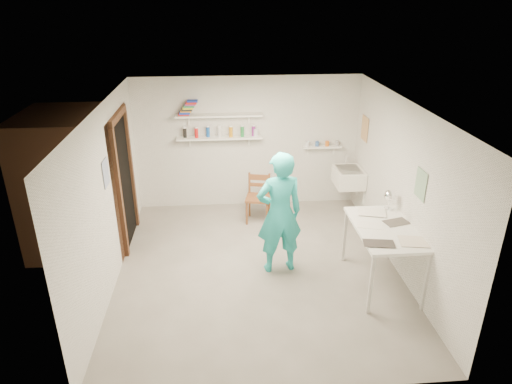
{
  "coord_description": "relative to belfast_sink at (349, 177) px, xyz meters",
  "views": [
    {
      "loc": [
        -0.5,
        -5.61,
        3.71
      ],
      "look_at": [
        0.0,
        0.4,
        1.05
      ],
      "focal_mm": 32.0,
      "sensor_mm": 36.0,
      "label": 1
    }
  ],
  "objects": [
    {
      "name": "ledge_pots",
      "position": [
        -0.4,
        0.47,
        0.48
      ],
      "size": [
        0.48,
        0.07,
        0.09
      ],
      "color": "silver",
      "rests_on": "ledge_shelf"
    },
    {
      "name": "wall_back",
      "position": [
        -1.75,
        0.56,
        0.5
      ],
      "size": [
        4.0,
        0.02,
        2.4
      ],
      "primitive_type": "cube",
      "color": "silver",
      "rests_on": "ground"
    },
    {
      "name": "door_jamb_near",
      "position": [
        -3.72,
        -1.15,
        0.3
      ],
      "size": [
        0.06,
        0.1,
        2.0
      ],
      "primitive_type": "cube",
      "color": "brown",
      "rests_on": "ground"
    },
    {
      "name": "poster_left",
      "position": [
        -3.74,
        -1.65,
        0.85
      ],
      "size": [
        0.01,
        0.28,
        0.36
      ],
      "primitive_type": "cube",
      "color": "#334C7F",
      "rests_on": "wall_left"
    },
    {
      "name": "poster_right_a",
      "position": [
        0.24,
        0.1,
        0.85
      ],
      "size": [
        0.01,
        0.34,
        0.42
      ],
      "primitive_type": "cube",
      "color": "#995933",
      "rests_on": "wall_right"
    },
    {
      "name": "desk_lamp",
      "position": [
        0.11,
        -1.66,
        0.39
      ],
      "size": [
        0.16,
        0.16,
        0.16
      ],
      "primitive_type": "sphere",
      "color": "white",
      "rests_on": "work_table"
    },
    {
      "name": "belfast_sink",
      "position": [
        0.0,
        0.0,
        0.0
      ],
      "size": [
        0.48,
        0.6,
        0.3
      ],
      "primitive_type": "cube",
      "color": "white",
      "rests_on": "wall_right"
    },
    {
      "name": "spray_cans",
      "position": [
        -2.25,
        0.43,
        0.75
      ],
      "size": [
        1.26,
        0.06,
        0.17
      ],
      "color": "black",
      "rests_on": "shelf_lower"
    },
    {
      "name": "shelf_upper",
      "position": [
        -2.25,
        0.43,
        1.05
      ],
      "size": [
        1.5,
        0.22,
        0.03
      ],
      "primitive_type": "cube",
      "color": "white",
      "rests_on": "wall_back"
    },
    {
      "name": "corridor_box",
      "position": [
        -4.45,
        -0.65,
        0.35
      ],
      "size": [
        1.4,
        1.5,
        2.1
      ],
      "primitive_type": "cube",
      "color": "brown",
      "rests_on": "ground"
    },
    {
      "name": "ceiling",
      "position": [
        -1.75,
        -1.7,
        1.71
      ],
      "size": [
        4.0,
        4.5,
        0.02
      ],
      "primitive_type": "cube",
      "color": "silver",
      "rests_on": "wall_back"
    },
    {
      "name": "work_table",
      "position": [
        -0.11,
        -2.18,
        -0.26
      ],
      "size": [
        0.78,
        1.31,
        0.87
      ],
      "primitive_type": "cube",
      "color": "white",
      "rests_on": "ground"
    },
    {
      "name": "wall_right",
      "position": [
        0.26,
        -1.7,
        0.5
      ],
      "size": [
        0.02,
        4.5,
        2.4
      ],
      "primitive_type": "cube",
      "color": "silver",
      "rests_on": "ground"
    },
    {
      "name": "wall_left",
      "position": [
        -3.76,
        -1.7,
        0.5
      ],
      "size": [
        0.02,
        4.5,
        2.4
      ],
      "primitive_type": "cube",
      "color": "silver",
      "rests_on": "ground"
    },
    {
      "name": "wall_clock",
      "position": [
        -1.42,
        -1.49,
        0.49
      ],
      "size": [
        0.32,
        0.09,
        0.32
      ],
      "primitive_type": "cylinder",
      "rotation": [
        1.57,
        0.0,
        0.16
      ],
      "color": "beige",
      "rests_on": "man"
    },
    {
      "name": "door_jamb_far",
      "position": [
        -3.72,
        -0.15,
        0.3
      ],
      "size": [
        0.06,
        0.1,
        2.0
      ],
      "primitive_type": "cube",
      "color": "brown",
      "rests_on": "ground"
    },
    {
      "name": "man",
      "position": [
        -1.46,
        -1.71,
        0.19
      ],
      "size": [
        0.71,
        0.53,
        1.79
      ],
      "primitive_type": "imported",
      "rotation": [
        0.0,
        0.0,
        3.3
      ],
      "color": "#23B1AF",
      "rests_on": "ground"
    },
    {
      "name": "wooden_chair",
      "position": [
        -1.62,
        -0.18,
        -0.26
      ],
      "size": [
        0.48,
        0.47,
        0.88
      ],
      "primitive_type": "cube",
      "rotation": [
        0.0,
        0.0,
        -0.21
      ],
      "color": "brown",
      "rests_on": "ground"
    },
    {
      "name": "doorway_recess",
      "position": [
        -3.74,
        -0.65,
        0.3
      ],
      "size": [
        0.02,
        0.9,
        2.0
      ],
      "primitive_type": "cube",
      "color": "black",
      "rests_on": "wall_left"
    },
    {
      "name": "wall_front",
      "position": [
        -1.75,
        -3.96,
        0.5
      ],
      "size": [
        4.0,
        0.02,
        2.4
      ],
      "primitive_type": "cube",
      "color": "silver",
      "rests_on": "ground"
    },
    {
      "name": "door_lintel",
      "position": [
        -3.72,
        -0.65,
        1.35
      ],
      "size": [
        0.06,
        1.05,
        0.1
      ],
      "primitive_type": "cube",
      "color": "brown",
      "rests_on": "wall_left"
    },
    {
      "name": "shelf_lower",
      "position": [
        -2.25,
        0.43,
        0.65
      ],
      "size": [
        1.5,
        0.22,
        0.03
      ],
      "primitive_type": "cube",
      "color": "white",
      "rests_on": "wall_back"
    },
    {
      "name": "ledge_shelf",
      "position": [
        -0.4,
        0.47,
        0.42
      ],
      "size": [
        0.7,
        0.14,
        0.03
      ],
      "primitive_type": "cube",
      "color": "white",
      "rests_on": "wall_back"
    },
    {
      "name": "poster_right_b",
      "position": [
        0.24,
        -2.25,
        0.8
      ],
      "size": [
        0.01,
        0.3,
        0.38
      ],
      "primitive_type": "cube",
      "color": "#3F724C",
      "rests_on": "wall_right"
    },
    {
      "name": "floor",
      "position": [
        -1.75,
        -1.7,
        -0.71
      ],
      "size": [
        4.0,
        4.5,
        0.02
      ],
      "primitive_type": "cube",
      "color": "slate",
      "rests_on": "ground"
    },
    {
      "name": "book_stack",
      "position": [
        -2.77,
        0.43,
        1.19
      ],
      "size": [
        0.34,
        0.14,
        0.25
      ],
      "color": "red",
      "rests_on": "shelf_upper"
    },
    {
      "name": "papers",
      "position": [
        -0.11,
        -2.18,
        0.18
      ],
      "size": [
        0.3,
        0.22,
        0.02
      ],
      "color": "silver",
      "rests_on": "work_table"
    }
  ]
}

